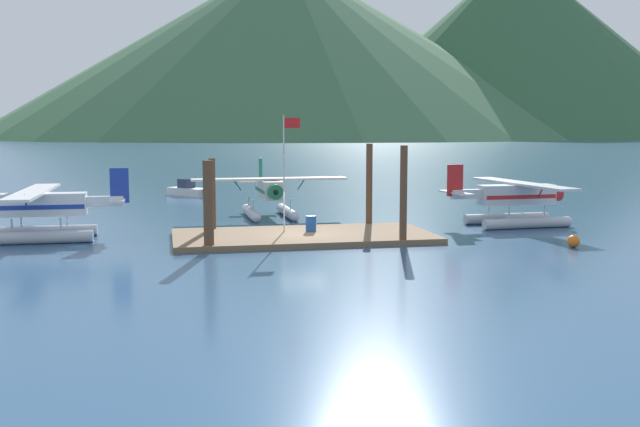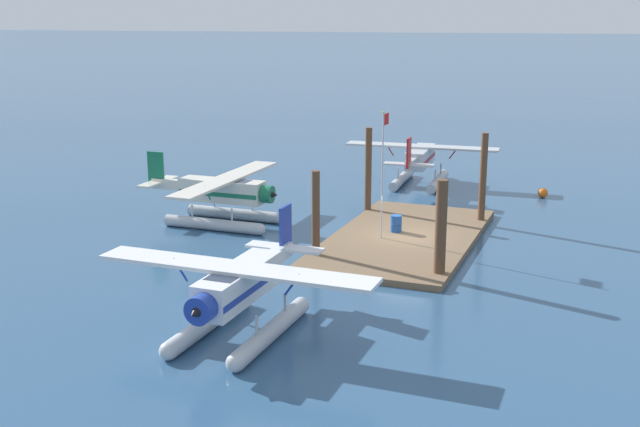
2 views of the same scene
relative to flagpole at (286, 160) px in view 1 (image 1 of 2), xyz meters
The scene contains 15 objects.
ground_plane 4.44m from the flagpole, 51.68° to the right, with size 1200.00×1200.00×0.00m, color #2D5175.
dock_platform 4.30m from the flagpole, 51.68° to the right, with size 13.95×6.98×0.30m, color brown.
piling_near_left 6.31m from the flagpole, 138.53° to the right, with size 0.50×0.50×4.44m, color brown.
piling_near_right 6.99m from the flagpole, 37.02° to the right, with size 0.38×0.38×5.12m, color brown.
piling_far_left 4.90m from the flagpole, 152.27° to the left, with size 0.38×0.38×4.31m, color brown.
piling_far_right 6.22m from the flagpole, 24.52° to the left, with size 0.38×0.38×5.08m, color brown.
flagpole is the anchor object (origin of this frame).
fuel_drum 3.78m from the flagpole, 16.24° to the right, with size 0.62×0.62×0.88m.
mooring_buoy 15.62m from the flagpole, 25.99° to the right, with size 0.63×0.63×0.63m, color orange.
mountain_ridge_centre_peak 496.90m from the flagpole, 62.21° to the left, with size 285.82×285.82×125.33m.
mountain_ridge_east_peak 469.35m from the flagpole, 80.70° to the left, with size 400.62×400.62×120.59m.
seaplane_white_port_fwd 13.48m from the flagpole, behind, with size 7.98×10.40×3.84m.
seaplane_silver_stbd_fwd 14.98m from the flagpole, ahead, with size 7.97×10.47×3.84m.
seaplane_cream_bow_centre 9.60m from the flagpole, 87.97° to the left, with size 10.41×7.98×3.84m.
boat_white_open_north 27.36m from the flagpole, 99.79° to the left, with size 3.82×4.20×1.50m.
Camera 1 is at (-7.21, -38.83, 5.96)m, focal length 41.23 mm.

